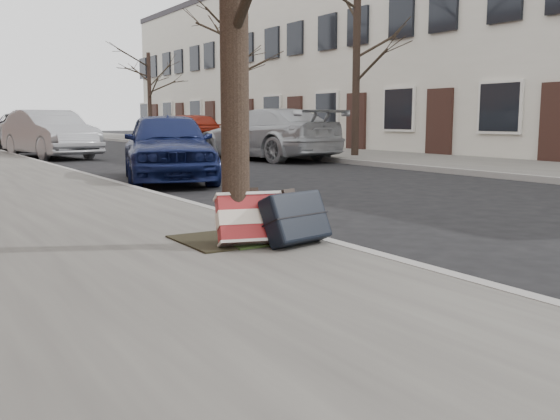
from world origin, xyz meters
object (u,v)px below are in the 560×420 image
car_near_front (167,146)px  car_near_mid (50,134)px  suitcase_red (253,219)px  suitcase_navy (296,218)px

car_near_front → car_near_mid: 8.78m
suitcase_red → car_near_front: bearing=89.9°
suitcase_navy → suitcase_red: bearing=141.3°
car_near_mid → suitcase_red: bearing=-105.3°
suitcase_red → car_near_front: size_ratio=0.15×
car_near_front → car_near_mid: (-0.31, 8.78, 0.06)m
suitcase_red → suitcase_navy: suitcase_navy is taller
suitcase_red → car_near_front: (1.95, 6.75, 0.33)m
suitcase_navy → car_near_front: size_ratio=0.15×
suitcase_red → car_near_mid: bearing=100.0°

